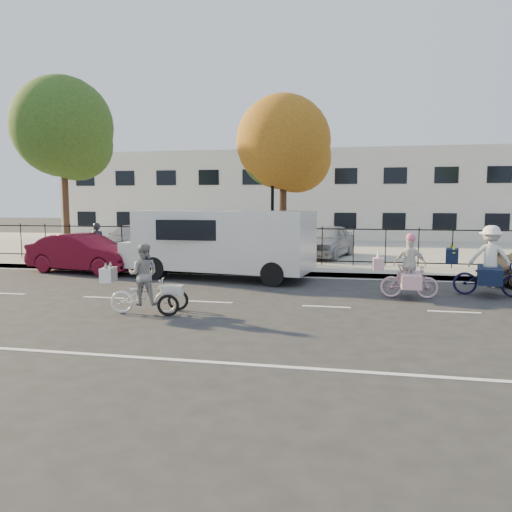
% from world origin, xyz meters
% --- Properties ---
extents(ground, '(120.00, 120.00, 0.00)m').
position_xyz_m(ground, '(0.00, 0.00, 0.00)').
color(ground, '#333334').
extents(road_markings, '(60.00, 9.52, 0.01)m').
position_xyz_m(road_markings, '(0.00, 0.00, 0.01)').
color(road_markings, silver).
rests_on(road_markings, ground).
extents(curb, '(60.00, 0.10, 0.15)m').
position_xyz_m(curb, '(0.00, 5.05, 0.07)').
color(curb, '#A8A399').
rests_on(curb, ground).
extents(sidewalk, '(60.00, 2.20, 0.15)m').
position_xyz_m(sidewalk, '(0.00, 6.10, 0.07)').
color(sidewalk, '#A8A399').
rests_on(sidewalk, ground).
extents(parking_lot, '(60.00, 15.60, 0.15)m').
position_xyz_m(parking_lot, '(0.00, 15.00, 0.07)').
color(parking_lot, '#A8A399').
rests_on(parking_lot, ground).
extents(iron_fence, '(58.00, 0.06, 1.50)m').
position_xyz_m(iron_fence, '(0.00, 7.20, 0.90)').
color(iron_fence, black).
rests_on(iron_fence, sidewalk).
extents(building, '(34.00, 10.00, 6.00)m').
position_xyz_m(building, '(0.00, 25.00, 3.00)').
color(building, silver).
rests_on(building, ground).
extents(lamppost, '(0.36, 0.36, 4.33)m').
position_xyz_m(lamppost, '(0.50, 6.80, 3.11)').
color(lamppost, black).
rests_on(lamppost, sidewalk).
extents(street_sign, '(0.85, 0.06, 1.80)m').
position_xyz_m(street_sign, '(-1.85, 6.80, 1.42)').
color(street_sign, black).
rests_on(street_sign, sidewalk).
extents(zebra_trike, '(1.91, 0.93, 1.63)m').
position_xyz_m(zebra_trike, '(-1.14, -1.54, 0.63)').
color(zebra_trike, white).
rests_on(zebra_trike, ground).
extents(unicorn_bike, '(1.74, 1.21, 1.77)m').
position_xyz_m(unicorn_bike, '(5.09, 1.57, 0.65)').
color(unicorn_bike, '#DCA8BF').
rests_on(unicorn_bike, ground).
extents(bull_bike, '(2.16, 1.50, 1.95)m').
position_xyz_m(bull_bike, '(7.29, 2.35, 0.78)').
color(bull_bike, '#110F33').
rests_on(bull_bike, ground).
extents(white_van, '(6.73, 3.05, 2.29)m').
position_xyz_m(white_van, '(-0.82, 3.98, 1.27)').
color(white_van, silver).
rests_on(white_van, ground).
extents(red_sedan, '(4.52, 2.24, 1.43)m').
position_xyz_m(red_sedan, '(-6.09, 4.37, 0.71)').
color(red_sedan, '#54091B').
rests_on(red_sedan, ground).
extents(pedestrian, '(0.64, 0.45, 1.64)m').
position_xyz_m(pedestrian, '(-6.23, 5.55, 0.97)').
color(pedestrian, black).
rests_on(pedestrian, sidewalk).
extents(lot_car_a, '(2.10, 4.53, 1.28)m').
position_xyz_m(lot_car_a, '(-7.26, 10.58, 0.79)').
color(lot_car_a, '#94969B').
rests_on(lot_car_a, parking_lot).
extents(lot_car_b, '(2.21, 4.46, 1.22)m').
position_xyz_m(lot_car_b, '(-2.99, 10.67, 0.76)').
color(lot_car_b, white).
rests_on(lot_car_b, parking_lot).
extents(lot_car_c, '(1.99, 3.97, 1.25)m').
position_xyz_m(lot_car_c, '(0.04, 10.88, 0.78)').
color(lot_car_c, '#54555C').
rests_on(lot_car_c, parking_lot).
extents(lot_car_d, '(2.64, 4.53, 1.45)m').
position_xyz_m(lot_car_d, '(2.44, 9.93, 0.87)').
color(lot_car_d, '#A8AAB0').
rests_on(lot_car_d, parking_lot).
extents(tree_west, '(4.41, 4.41, 8.09)m').
position_xyz_m(tree_west, '(-8.96, 8.13, 5.66)').
color(tree_west, '#442D1D').
rests_on(tree_west, ground).
extents(tree_mid, '(3.69, 3.68, 6.74)m').
position_xyz_m(tree_mid, '(0.98, 7.36, 4.72)').
color(tree_mid, '#442D1D').
rests_on(tree_mid, ground).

